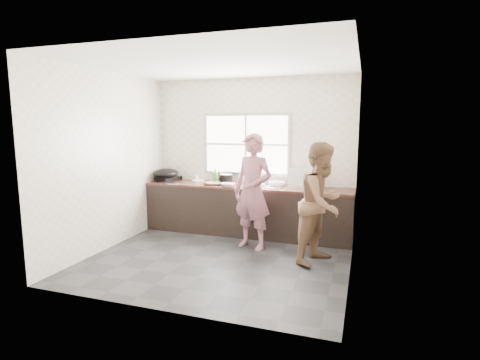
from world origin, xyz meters
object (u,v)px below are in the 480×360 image
(bowl_crabs, at_px, (276,184))
(wok, at_px, (166,173))
(person_side, at_px, (322,203))
(black_pot, at_px, (226,179))
(plate_food, at_px, (198,180))
(burner, at_px, (166,178))
(cutting_board, at_px, (214,183))
(pot_lid_right, at_px, (198,180))
(glass_jar, at_px, (196,178))
(pot_lid_left, at_px, (173,183))
(bottle_brown_tall, at_px, (217,176))
(bottle_green, at_px, (216,175))
(bowl_mince, at_px, (228,185))
(dish_rack, at_px, (303,177))
(woman, at_px, (253,195))
(bowl_held, at_px, (260,185))
(bottle_brown_short, at_px, (226,178))

(bowl_crabs, xyz_separation_m, wok, (-2.07, -0.08, 0.11))
(person_side, bearing_deg, black_pot, 83.80)
(plate_food, relative_size, burner, 0.55)
(person_side, distance_m, bowl_crabs, 1.33)
(cutting_board, bearing_deg, pot_lid_right, 147.43)
(glass_jar, xyz_separation_m, pot_lid_left, (-0.27, -0.40, -0.05))
(bottle_brown_tall, height_order, glass_jar, bottle_brown_tall)
(bottle_green, bearing_deg, bowl_mince, -44.20)
(glass_jar, bearing_deg, burner, -176.82)
(person_side, relative_size, pot_lid_left, 7.23)
(dish_rack, bearing_deg, pot_lid_left, -172.47)
(woman, distance_m, glass_jar, 1.61)
(bowl_crabs, bearing_deg, person_side, -49.10)
(bowl_held, relative_size, glass_jar, 1.95)
(bottle_green, height_order, bottle_brown_tall, bottle_green)
(black_pot, height_order, bottle_green, bottle_green)
(pot_lid_right, bearing_deg, plate_food, -35.61)
(glass_jar, bearing_deg, pot_lid_right, 76.28)
(burner, bearing_deg, bowl_mince, -14.62)
(bowl_held, height_order, bottle_green, bottle_green)
(black_pot, xyz_separation_m, glass_jar, (-0.63, 0.09, -0.03))
(black_pot, distance_m, pot_lid_left, 0.95)
(bottle_green, bearing_deg, woman, -41.17)
(woman, relative_size, burner, 3.79)
(woman, distance_m, plate_food, 1.60)
(plate_food, bearing_deg, pot_lid_left, -124.61)
(person_side, distance_m, wok, 3.09)
(cutting_board, xyz_separation_m, pot_lid_right, (-0.46, 0.29, -0.01))
(burner, relative_size, pot_lid_right, 1.90)
(person_side, xyz_separation_m, pot_lid_left, (-2.69, 0.73, 0.03))
(plate_food, distance_m, bottle_brown_tall, 0.38)
(bottle_green, xyz_separation_m, dish_rack, (1.59, -0.03, 0.04))
(bottle_green, distance_m, wok, 0.94)
(glass_jar, distance_m, dish_rack, 2.00)
(bottle_brown_tall, bearing_deg, bowl_held, -17.90)
(bowl_crabs, distance_m, pot_lid_left, 1.84)
(bowl_mince, bearing_deg, bottle_green, 135.80)
(woman, xyz_separation_m, plate_food, (-1.33, 0.89, 0.04))
(bowl_mince, distance_m, burner, 1.44)
(woman, height_order, plate_food, woman)
(cutting_board, xyz_separation_m, bottle_green, (-0.07, 0.22, 0.11))
(bottle_brown_tall, bearing_deg, person_side, -30.03)
(bowl_held, relative_size, black_pot, 0.92)
(cutting_board, bearing_deg, bottle_green, 107.24)
(bowl_held, bearing_deg, bowl_crabs, 25.36)
(black_pot, bearing_deg, bottle_brown_short, 111.13)
(cutting_board, relative_size, pot_lid_left, 1.60)
(person_side, bearing_deg, bottle_brown_tall, 83.86)
(bottle_brown_short, bearing_deg, person_side, -32.38)
(bowl_held, bearing_deg, burner, 173.66)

